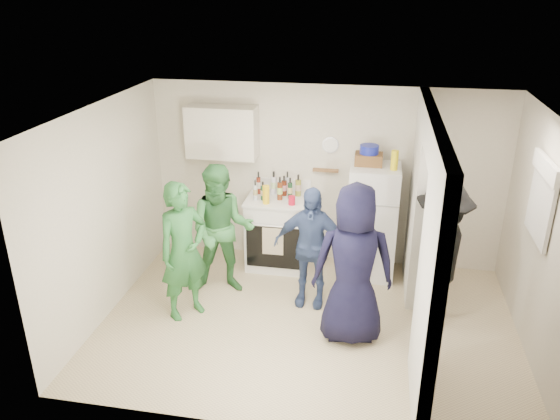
# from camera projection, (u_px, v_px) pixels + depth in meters

# --- Properties ---
(floor) EXTENTS (4.80, 4.80, 0.00)m
(floor) POSITION_uv_depth(u_px,v_px,m) (307.00, 323.00, 6.44)
(floor) COLOR #CBBC8F
(floor) RESTS_ON ground
(wall_back) EXTENTS (4.80, 0.00, 4.80)m
(wall_back) POSITION_uv_depth(u_px,v_px,m) (326.00, 176.00, 7.49)
(wall_back) COLOR silver
(wall_back) RESTS_ON floor
(wall_front) EXTENTS (4.80, 0.00, 4.80)m
(wall_front) POSITION_uv_depth(u_px,v_px,m) (283.00, 312.00, 4.41)
(wall_front) COLOR silver
(wall_front) RESTS_ON floor
(wall_left) EXTENTS (0.00, 3.40, 3.40)m
(wall_left) POSITION_uv_depth(u_px,v_px,m) (105.00, 211.00, 6.35)
(wall_left) COLOR silver
(wall_left) RESTS_ON floor
(wall_right) EXTENTS (0.00, 3.40, 3.40)m
(wall_right) POSITION_uv_depth(u_px,v_px,m) (543.00, 244.00, 5.56)
(wall_right) COLOR silver
(wall_right) RESTS_ON floor
(ceiling) EXTENTS (4.80, 4.80, 0.00)m
(ceiling) POSITION_uv_depth(u_px,v_px,m) (312.00, 113.00, 5.47)
(ceiling) COLOR white
(ceiling) RESTS_ON wall_back
(partition_pier_back) EXTENTS (0.12, 1.20, 2.50)m
(partition_pier_back) POSITION_uv_depth(u_px,v_px,m) (417.00, 197.00, 6.75)
(partition_pier_back) COLOR silver
(partition_pier_back) RESTS_ON floor
(partition_pier_front) EXTENTS (0.12, 1.20, 2.50)m
(partition_pier_front) POSITION_uv_depth(u_px,v_px,m) (430.00, 288.00, 4.76)
(partition_pier_front) COLOR silver
(partition_pier_front) RESTS_ON floor
(partition_header) EXTENTS (0.12, 1.00, 0.40)m
(partition_header) POSITION_uv_depth(u_px,v_px,m) (433.00, 138.00, 5.35)
(partition_header) COLOR silver
(partition_header) RESTS_ON partition_pier_back
(stove) EXTENTS (0.85, 0.71, 1.01)m
(stove) POSITION_uv_depth(u_px,v_px,m) (278.00, 232.00, 7.58)
(stove) COLOR white
(stove) RESTS_ON floor
(upper_cabinet) EXTENTS (0.95, 0.34, 0.70)m
(upper_cabinet) POSITION_uv_depth(u_px,v_px,m) (222.00, 132.00, 7.33)
(upper_cabinet) COLOR silver
(upper_cabinet) RESTS_ON wall_back
(fridge) EXTENTS (0.64, 0.62, 1.55)m
(fridge) POSITION_uv_depth(u_px,v_px,m) (372.00, 222.00, 7.24)
(fridge) COLOR silver
(fridge) RESTS_ON floor
(wicker_basket) EXTENTS (0.35, 0.25, 0.15)m
(wicker_basket) POSITION_uv_depth(u_px,v_px,m) (369.00, 159.00, 6.98)
(wicker_basket) COLOR brown
(wicker_basket) RESTS_ON fridge
(blue_bowl) EXTENTS (0.24, 0.24, 0.11)m
(blue_bowl) POSITION_uv_depth(u_px,v_px,m) (369.00, 149.00, 6.92)
(blue_bowl) COLOR navy
(blue_bowl) RESTS_ON wicker_basket
(yellow_cup_stack_top) EXTENTS (0.09, 0.09, 0.25)m
(yellow_cup_stack_top) POSITION_uv_depth(u_px,v_px,m) (395.00, 160.00, 6.77)
(yellow_cup_stack_top) COLOR yellow
(yellow_cup_stack_top) RESTS_ON fridge
(wall_clock) EXTENTS (0.22, 0.02, 0.22)m
(wall_clock) POSITION_uv_depth(u_px,v_px,m) (330.00, 145.00, 7.29)
(wall_clock) COLOR white
(wall_clock) RESTS_ON wall_back
(spice_shelf) EXTENTS (0.35, 0.08, 0.03)m
(spice_shelf) POSITION_uv_depth(u_px,v_px,m) (326.00, 170.00, 7.41)
(spice_shelf) COLOR olive
(spice_shelf) RESTS_ON wall_back
(nook_window) EXTENTS (0.03, 0.70, 0.80)m
(nook_window) POSITION_uv_depth(u_px,v_px,m) (543.00, 200.00, 5.59)
(nook_window) COLOR black
(nook_window) RESTS_ON wall_right
(nook_window_frame) EXTENTS (0.04, 0.76, 0.86)m
(nook_window_frame) POSITION_uv_depth(u_px,v_px,m) (542.00, 200.00, 5.59)
(nook_window_frame) COLOR white
(nook_window_frame) RESTS_ON wall_right
(nook_valance) EXTENTS (0.04, 0.82, 0.18)m
(nook_valance) POSITION_uv_depth(u_px,v_px,m) (546.00, 168.00, 5.46)
(nook_valance) COLOR white
(nook_valance) RESTS_ON wall_right
(yellow_cup_stack_stove) EXTENTS (0.09, 0.09, 0.25)m
(yellow_cup_stack_stove) POSITION_uv_depth(u_px,v_px,m) (266.00, 195.00, 7.16)
(yellow_cup_stack_stove) COLOR yellow
(yellow_cup_stack_stove) RESTS_ON stove
(red_cup) EXTENTS (0.09, 0.09, 0.12)m
(red_cup) POSITION_uv_depth(u_px,v_px,m) (292.00, 200.00, 7.15)
(red_cup) COLOR red
(red_cup) RESTS_ON stove
(person_green_left) EXTENTS (0.70, 0.73, 1.68)m
(person_green_left) POSITION_uv_depth(u_px,v_px,m) (184.00, 251.00, 6.31)
(person_green_left) COLOR #29682E
(person_green_left) RESTS_ON floor
(person_green_center) EXTENTS (0.93, 0.78, 1.70)m
(person_green_center) POSITION_uv_depth(u_px,v_px,m) (222.00, 230.00, 6.81)
(person_green_center) COLOR #3A7B36
(person_green_center) RESTS_ON floor
(person_denim) EXTENTS (0.92, 0.42, 1.53)m
(person_denim) POSITION_uv_depth(u_px,v_px,m) (310.00, 247.00, 6.57)
(person_denim) COLOR navy
(person_denim) RESTS_ON floor
(person_navy) EXTENTS (0.96, 0.69, 1.83)m
(person_navy) POSITION_uv_depth(u_px,v_px,m) (354.00, 265.00, 5.84)
(person_navy) COLOR black
(person_navy) RESTS_ON floor
(person_nook) EXTENTS (0.87, 1.22, 1.72)m
(person_nook) POSITION_uv_depth(u_px,v_px,m) (440.00, 254.00, 6.19)
(person_nook) COLOR black
(person_nook) RESTS_ON floor
(bottle_a) EXTENTS (0.06, 0.06, 0.32)m
(bottle_a) POSITION_uv_depth(u_px,v_px,m) (259.00, 183.00, 7.48)
(bottle_a) COLOR maroon
(bottle_a) RESTS_ON stove
(bottle_b) EXTENTS (0.06, 0.06, 0.26)m
(bottle_b) POSITION_uv_depth(u_px,v_px,m) (263.00, 191.00, 7.28)
(bottle_b) COLOR #174625
(bottle_b) RESTS_ON stove
(bottle_c) EXTENTS (0.08, 0.08, 0.32)m
(bottle_c) POSITION_uv_depth(u_px,v_px,m) (274.00, 183.00, 7.48)
(bottle_c) COLOR silver
(bottle_c) RESTS_ON stove
(bottle_d) EXTENTS (0.07, 0.07, 0.32)m
(bottle_d) POSITION_uv_depth(u_px,v_px,m) (280.00, 188.00, 7.28)
(bottle_d) COLOR #622A11
(bottle_d) RESTS_ON stove
(bottle_e) EXTENTS (0.06, 0.06, 0.32)m
(bottle_e) POSITION_uv_depth(u_px,v_px,m) (287.00, 183.00, 7.48)
(bottle_e) COLOR #9FA7B0
(bottle_e) RESTS_ON stove
(bottle_f) EXTENTS (0.06, 0.06, 0.29)m
(bottle_f) POSITION_uv_depth(u_px,v_px,m) (290.00, 188.00, 7.33)
(bottle_f) COLOR #163C20
(bottle_f) RESTS_ON stove
(bottle_g) EXTENTS (0.08, 0.08, 0.30)m
(bottle_g) POSITION_uv_depth(u_px,v_px,m) (298.00, 185.00, 7.41)
(bottle_g) COLOR olive
(bottle_g) RESTS_ON stove
(bottle_h) EXTENTS (0.06, 0.06, 0.28)m
(bottle_h) POSITION_uv_depth(u_px,v_px,m) (255.00, 190.00, 7.28)
(bottle_h) COLOR silver
(bottle_h) RESTS_ON stove
(bottle_i) EXTENTS (0.07, 0.07, 0.28)m
(bottle_i) POSITION_uv_depth(u_px,v_px,m) (284.00, 186.00, 7.43)
(bottle_i) COLOR #5A1F0F
(bottle_i) RESTS_ON stove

